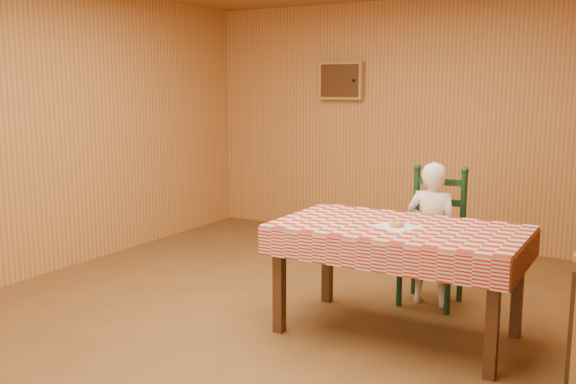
% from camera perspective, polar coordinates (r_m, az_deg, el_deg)
% --- Properties ---
extents(ground, '(6.00, 6.00, 0.00)m').
position_cam_1_polar(ground, '(4.65, -1.27, -11.97)').
color(ground, brown).
rests_on(ground, ground).
extents(cabin_walls, '(5.10, 6.05, 2.65)m').
position_cam_1_polar(cabin_walls, '(4.80, 2.01, 10.95)').
color(cabin_walls, '#C98C48').
rests_on(cabin_walls, ground).
extents(dining_table, '(1.66, 0.96, 0.77)m').
position_cam_1_polar(dining_table, '(4.40, 9.82, -3.99)').
color(dining_table, '#472912').
rests_on(dining_table, ground).
extents(ladder_chair, '(0.44, 0.40, 1.08)m').
position_cam_1_polar(ladder_chair, '(5.17, 12.82, -4.16)').
color(ladder_chair, black).
rests_on(ladder_chair, ground).
extents(seated_child, '(0.41, 0.27, 1.12)m').
position_cam_1_polar(seated_child, '(5.10, 12.66, -3.65)').
color(seated_child, white).
rests_on(seated_child, ground).
extents(napkin, '(0.34, 0.34, 0.00)m').
position_cam_1_polar(napkin, '(4.34, 9.62, -3.05)').
color(napkin, white).
rests_on(napkin, dining_table).
extents(donut, '(0.13, 0.13, 0.03)m').
position_cam_1_polar(donut, '(4.33, 9.63, -2.82)').
color(donut, gold).
rests_on(donut, napkin).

